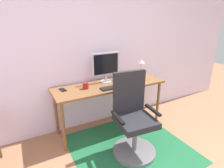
{
  "coord_description": "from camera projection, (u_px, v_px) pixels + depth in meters",
  "views": [
    {
      "loc": [
        -1.26,
        -0.48,
        1.72
      ],
      "look_at": [
        -0.14,
        1.6,
        0.87
      ],
      "focal_mm": 29.04,
      "sensor_mm": 36.0,
      "label": 1
    }
  ],
  "objects": [
    {
      "name": "wall_back",
      "position": [
        102.0,
        46.0,
        2.93
      ],
      "size": [
        6.0,
        0.1,
        2.6
      ],
      "primitive_type": "cube",
      "color": "silver",
      "rests_on": "ground"
    },
    {
      "name": "area_rug",
      "position": [
        130.0,
        148.0,
        2.55
      ],
      "size": [
        1.55,
        1.48,
        0.01
      ],
      "primitive_type": "cube",
      "color": "#1E6239",
      "rests_on": "ground"
    },
    {
      "name": "desk",
      "position": [
        110.0,
        89.0,
        2.82
      ],
      "size": [
        1.74,
        0.56,
        0.77
      ],
      "color": "brown",
      "rests_on": "ground"
    },
    {
      "name": "monitor",
      "position": [
        106.0,
        65.0,
        2.82
      ],
      "size": [
        0.45,
        0.18,
        0.47
      ],
      "color": "#B2B2B7",
      "rests_on": "desk"
    },
    {
      "name": "keyboard",
      "position": [
        115.0,
        87.0,
        2.66
      ],
      "size": [
        0.43,
        0.13,
        0.02
      ],
      "primitive_type": "cube",
      "color": "black",
      "rests_on": "desk"
    },
    {
      "name": "computer_mouse",
      "position": [
        132.0,
        83.0,
        2.81
      ],
      "size": [
        0.06,
        0.1,
        0.03
      ],
      "primitive_type": "ellipsoid",
      "color": "white",
      "rests_on": "desk"
    },
    {
      "name": "coffee_cup",
      "position": [
        86.0,
        86.0,
        2.61
      ],
      "size": [
        0.08,
        0.08,
        0.09
      ],
      "primitive_type": "cylinder",
      "color": "maroon",
      "rests_on": "desk"
    },
    {
      "name": "cell_phone",
      "position": [
        63.0,
        90.0,
        2.57
      ],
      "size": [
        0.09,
        0.15,
        0.01
      ],
      "primitive_type": "cube",
      "rotation": [
        0.0,
        0.0,
        0.15
      ],
      "color": "black",
      "rests_on": "desk"
    },
    {
      "name": "desk_lamp",
      "position": [
        141.0,
        66.0,
        2.82
      ],
      "size": [
        0.11,
        0.11,
        0.37
      ],
      "color": "black",
      "rests_on": "desk"
    },
    {
      "name": "office_chair",
      "position": [
        133.0,
        123.0,
        2.38
      ],
      "size": [
        0.57,
        0.57,
        1.1
      ],
      "rotation": [
        0.0,
        0.0,
        -0.1
      ],
      "color": "slate",
      "rests_on": "ground"
    }
  ]
}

